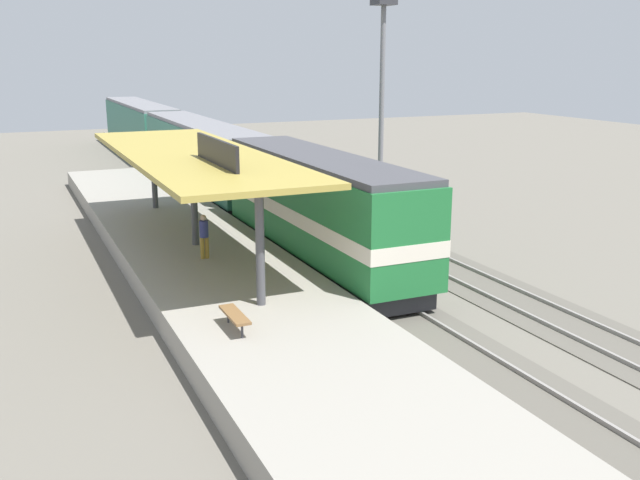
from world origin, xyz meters
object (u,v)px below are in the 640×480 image
object	(u,v)px
passenger_carriage_front	(202,156)
light_mast	(383,56)
locomotive	(319,209)
person_waiting	(204,234)
platform_bench	(235,315)
passenger_carriage_rear	(140,127)

from	to	relation	value
passenger_carriage_front	light_mast	world-z (taller)	light_mast
locomotive	light_mast	distance (m)	13.36
person_waiting	platform_bench	bearing A→B (deg)	-98.95
passenger_carriage_front	light_mast	size ratio (longest dim) A/B	1.71
passenger_carriage_front	light_mast	xyz separation A→B (m)	(7.80, -8.96, 6.08)
person_waiting	passenger_carriage_front	bearing A→B (deg)	75.11
locomotive	passenger_carriage_rear	world-z (taller)	locomotive
passenger_carriage_rear	platform_bench	bearing A→B (deg)	-97.36
platform_bench	passenger_carriage_front	world-z (taller)	passenger_carriage_front
passenger_carriage_rear	light_mast	xyz separation A→B (m)	(7.80, -29.76, 6.08)
platform_bench	locomotive	xyz separation A→B (m)	(6.00, 7.64, 1.07)
platform_bench	person_waiting	size ratio (longest dim) A/B	0.99
locomotive	passenger_carriage_rear	distance (m)	38.80
passenger_carriage_front	passenger_carriage_rear	distance (m)	20.80
light_mast	person_waiting	bearing A→B (deg)	-144.11
locomotive	light_mast	xyz separation A→B (m)	(7.80, 9.04, 5.99)
platform_bench	passenger_carriage_front	bearing A→B (deg)	76.83
passenger_carriage_rear	person_waiting	world-z (taller)	passenger_carriage_rear
passenger_carriage_rear	person_waiting	bearing A→B (deg)	-97.05
passenger_carriage_front	person_waiting	world-z (taller)	passenger_carriage_front
passenger_carriage_rear	person_waiting	size ratio (longest dim) A/B	11.70
locomotive	person_waiting	xyz separation A→B (m)	(-4.81, -0.08, -0.56)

